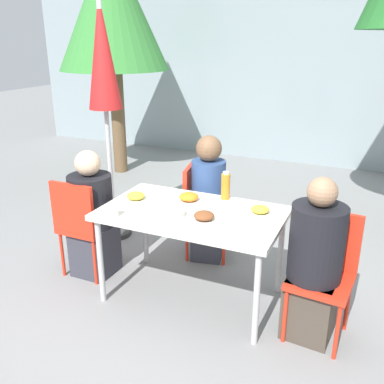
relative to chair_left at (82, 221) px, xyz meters
The scene contains 18 objects.
ground_plane 1.10m from the chair_left, ahead, with size 24.00×24.00×0.00m, color gray.
building_facade 4.60m from the chair_left, 77.47° to the left, with size 10.00×0.20×3.00m.
dining_table 0.99m from the chair_left, ahead, with size 1.35×0.80×0.74m.
chair_left is the anchor object (origin of this frame).
person_left 0.09m from the chair_left, 57.88° to the left, with size 0.36×0.36×1.10m.
chair_right 1.96m from the chair_left, ahead, with size 0.43×0.43×0.87m.
person_right 1.90m from the chair_left, ahead, with size 0.36×0.36×1.15m.
chair_far 1.07m from the chair_left, 45.30° to the left, with size 0.47×0.47×0.87m.
person_far 1.12m from the chair_left, 40.86° to the left, with size 0.32×0.32×1.16m.
closed_umbrella 1.44m from the chair_left, 106.83° to the left, with size 0.36×0.36×2.33m.
plate_0 0.55m from the chair_left, 10.24° to the left, with size 0.26×0.26×0.07m.
plate_1 1.16m from the chair_left, ahead, with size 0.26×0.26×0.07m.
plate_2 1.49m from the chair_left, ahead, with size 0.24×0.24×0.07m.
plate_3 0.94m from the chair_left, 14.82° to the left, with size 0.28×0.28×0.08m.
bottle 1.24m from the chair_left, 20.55° to the left, with size 0.07×0.07×0.23m.
drinking_cup 0.63m from the chair_left, 27.27° to the right, with size 0.08×0.08×0.10m.
salad_bowl 0.92m from the chair_left, ahead, with size 0.19×0.19×0.06m.
tree_behind_left 3.56m from the chair_left, 117.38° to the left, with size 1.55×1.55×3.22m.
Camera 1 is at (1.20, -2.68, 1.96)m, focal length 40.00 mm.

